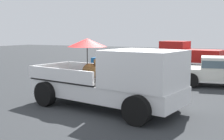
# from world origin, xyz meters

# --- Properties ---
(ground_plane) EXTENTS (80.00, 80.00, 0.00)m
(ground_plane) POSITION_xyz_m (0.00, 0.00, 0.00)
(ground_plane) COLOR #2D3033
(pickup_truck_main) EXTENTS (5.28, 2.89, 2.21)m
(pickup_truck_main) POSITION_xyz_m (0.44, -0.06, 0.97)
(pickup_truck_main) COLOR black
(pickup_truck_main) RESTS_ON ground
(pickup_truck_red) EXTENTS (5.00, 2.68, 1.80)m
(pickup_truck_red) POSITION_xyz_m (-0.35, 13.92, 0.87)
(pickup_truck_red) COLOR black
(pickup_truck_red) RESTS_ON ground
(parked_sedan_near) EXTENTS (4.52, 2.48, 1.33)m
(parked_sedan_near) POSITION_xyz_m (3.02, 5.73, 0.74)
(parked_sedan_near) COLOR black
(parked_sedan_near) RESTS_ON ground
(parked_sedan_far) EXTENTS (4.54, 2.53, 1.33)m
(parked_sedan_far) POSITION_xyz_m (-3.28, 9.19, 0.74)
(parked_sedan_far) COLOR black
(parked_sedan_far) RESTS_ON ground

